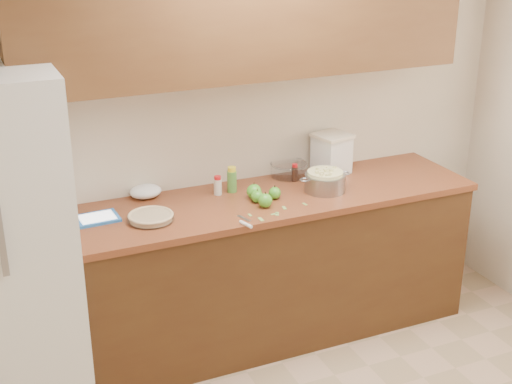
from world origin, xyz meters
name	(u,v)px	position (x,y,z in m)	size (l,w,h in m)	color
room_shell	(413,239)	(0.00, 0.00, 1.30)	(3.60, 3.60, 3.60)	tan
counter_run	(258,268)	(0.00, 1.48, 0.46)	(2.64, 0.68, 0.92)	#462B13
upper_cabinets	(247,14)	(0.00, 1.63, 1.95)	(2.60, 0.34, 0.70)	#57351A
fridge	(0,247)	(-1.44, 1.44, 0.90)	(0.70, 0.70, 1.80)	white
pie	(151,217)	(-0.66, 1.41, 0.94)	(0.25, 0.25, 0.04)	silver
colander	(325,181)	(0.41, 1.42, 0.98)	(0.33, 0.24, 0.12)	gray
flour_canister	(332,153)	(0.60, 1.68, 1.05)	(0.25, 0.25, 0.25)	white
tablet	(97,218)	(-0.92, 1.54, 0.93)	(0.24, 0.18, 0.02)	blue
paring_knife	(246,223)	(-0.22, 1.15, 0.93)	(0.08, 0.19, 0.02)	gray
lemon_bottle	(232,180)	(-0.10, 1.63, 0.99)	(0.06, 0.06, 0.16)	#4C8C38
cinnamon_shaker	(218,186)	(-0.20, 1.62, 0.98)	(0.05, 0.05, 0.12)	beige
vanilla_bottle	(295,173)	(0.32, 1.64, 0.97)	(0.04, 0.04, 0.11)	black
mixing_bowl	(289,169)	(0.32, 1.73, 0.97)	(0.24, 0.24, 0.09)	silver
paper_towel	(146,191)	(-0.60, 1.74, 0.96)	(0.19, 0.15, 0.08)	white
apple_left	(257,197)	(-0.03, 1.41, 0.96)	(0.07, 0.07, 0.08)	#469B26
apple_center	(254,192)	(-0.03, 1.47, 0.96)	(0.09, 0.09, 0.10)	#469B26
apple_front	(265,200)	(-0.02, 1.33, 0.96)	(0.08, 0.08, 0.09)	#469B26
apple_extra	(275,193)	(0.08, 1.42, 0.96)	(0.07, 0.07, 0.08)	#469B26
peel_a	(261,219)	(-0.11, 1.18, 0.92)	(0.05, 0.02, 0.00)	#89B256
peel_b	(274,214)	(-0.02, 1.22, 0.92)	(0.04, 0.02, 0.00)	#89B256
peel_c	(250,215)	(-0.15, 1.26, 0.92)	(0.04, 0.01, 0.00)	#89B256
peel_d	(305,204)	(0.20, 1.28, 0.92)	(0.04, 0.01, 0.00)	#89B256
peel_e	(284,208)	(0.07, 1.28, 0.92)	(0.04, 0.02, 0.00)	#89B256
peel_f	(277,214)	(0.00, 1.21, 0.92)	(0.05, 0.02, 0.00)	#89B256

